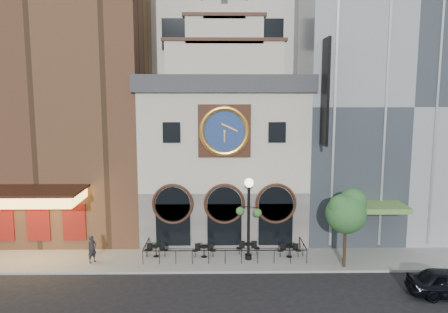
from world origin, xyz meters
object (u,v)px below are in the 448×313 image
object	(u,v)px
bistro_0	(156,250)
bistro_2	(248,248)
bistro_3	(289,250)
bistro_1	(204,250)
tree_right	(346,211)
pedestrian	(92,249)
tree_left	(347,210)
lamppost	(249,210)

from	to	relation	value
bistro_0	bistro_2	xyz separation A→B (m)	(6.24, 0.27, 0.00)
bistro_0	bistro_3	distance (m)	8.99
bistro_1	tree_right	size ratio (longest dim) A/B	0.34
bistro_0	bistro_3	world-z (taller)	same
pedestrian	tree_left	xyz separation A→B (m)	(16.24, -0.96, 2.79)
bistro_3	tree_right	bearing A→B (deg)	-14.47
bistro_0	bistro_1	world-z (taller)	same
pedestrian	bistro_0	bearing A→B (deg)	-38.56
bistro_3	tree_left	xyz separation A→B (m)	(3.25, -1.70, 3.22)
bistro_2	pedestrian	distance (m)	10.32
lamppost	tree_right	xyz separation A→B (m)	(6.26, -0.52, -0.00)
pedestrian	lamppost	xyz separation A→B (m)	(10.21, 0.37, 2.49)
bistro_0	tree_right	bearing A→B (deg)	-5.04
bistro_0	tree_left	world-z (taller)	tree_left
bistro_2	bistro_3	distance (m)	2.79
bistro_1	tree_right	xyz separation A→B (m)	(9.22, -0.98, 2.93)
bistro_1	bistro_3	distance (m)	5.74
bistro_2	tree_left	xyz separation A→B (m)	(6.00, -2.18, 3.22)
tree_left	tree_right	xyz separation A→B (m)	(0.23, 0.80, -0.29)
tree_left	tree_right	distance (m)	0.88
tree_right	pedestrian	bearing A→B (deg)	179.46
bistro_0	bistro_2	bearing A→B (deg)	2.51
bistro_2	tree_right	size ratio (longest dim) A/B	0.34
bistro_0	tree_right	distance (m)	12.85
bistro_1	tree_left	xyz separation A→B (m)	(9.00, -1.78, 3.22)
bistro_1	bistro_3	bearing A→B (deg)	-0.82
bistro_3	tree_right	distance (m)	4.64
bistro_0	lamppost	distance (m)	6.89
tree_left	bistro_2	bearing A→B (deg)	160.07
tree_left	bistro_1	bearing A→B (deg)	168.79
bistro_3	pedestrian	distance (m)	13.02
tree_left	tree_right	bearing A→B (deg)	74.18
bistro_1	tree_left	bearing A→B (deg)	-11.21
pedestrian	tree_right	bearing A→B (deg)	-52.39
pedestrian	lamppost	world-z (taller)	lamppost
bistro_2	pedestrian	xyz separation A→B (m)	(-10.24, -1.22, 0.43)
bistro_2	tree_left	distance (m)	7.15
bistro_2	bistro_1	bearing A→B (deg)	-172.53
bistro_2	tree_right	xyz separation A→B (m)	(6.23, -1.37, 2.93)
lamppost	tree_left	distance (m)	6.18
bistro_1	tree_right	bearing A→B (deg)	-6.07
bistro_1	tree_left	distance (m)	9.72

